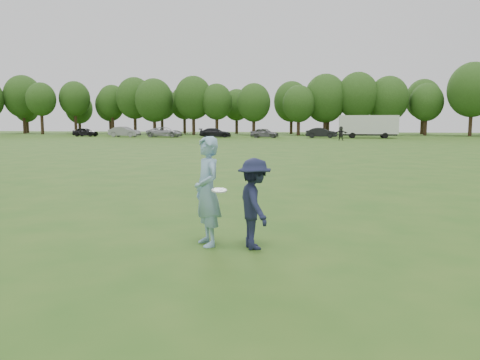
# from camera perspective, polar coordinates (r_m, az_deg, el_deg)

# --- Properties ---
(ground) EXTENTS (200.00, 200.00, 0.00)m
(ground) POSITION_cam_1_polar(r_m,az_deg,el_deg) (8.44, -5.43, -8.44)
(ground) COLOR #295517
(ground) RESTS_ON ground
(thrower) EXTENTS (0.80, 0.87, 2.00)m
(thrower) POSITION_cam_1_polar(r_m,az_deg,el_deg) (8.52, -4.01, -1.40)
(thrower) COLOR #83AECB
(thrower) RESTS_ON ground
(defender) EXTENTS (0.98, 1.20, 1.62)m
(defender) POSITION_cam_1_polar(r_m,az_deg,el_deg) (8.31, 1.78, -2.90)
(defender) COLOR #1A1F3B
(defender) RESTS_ON ground
(player_far_d) EXTENTS (1.65, 0.61, 1.75)m
(player_far_d) POSITION_cam_1_polar(r_m,az_deg,el_deg) (59.20, 12.21, 5.58)
(player_far_d) COLOR black
(player_far_d) RESTS_ON ground
(car_a) EXTENTS (4.18, 2.05, 1.37)m
(car_a) POSITION_cam_1_polar(r_m,az_deg,el_deg) (78.06, -18.34, 5.57)
(car_a) COLOR black
(car_a) RESTS_ON ground
(car_b) EXTENTS (4.87, 2.00, 1.57)m
(car_b) POSITION_cam_1_polar(r_m,az_deg,el_deg) (73.42, -13.90, 5.72)
(car_b) COLOR gray
(car_b) RESTS_ON ground
(car_c) EXTENTS (5.41, 2.57, 1.49)m
(car_c) POSITION_cam_1_polar(r_m,az_deg,el_deg) (71.25, -9.14, 5.77)
(car_c) COLOR #A9A9AE
(car_c) RESTS_ON ground
(car_d) EXTENTS (4.85, 2.34, 1.36)m
(car_d) POSITION_cam_1_polar(r_m,az_deg,el_deg) (69.59, -3.04, 5.77)
(car_d) COLOR black
(car_d) RESTS_ON ground
(car_e) EXTENTS (4.23, 2.02, 1.39)m
(car_e) POSITION_cam_1_polar(r_m,az_deg,el_deg) (67.63, 3.02, 5.75)
(car_e) COLOR slate
(car_e) RESTS_ON ground
(car_f) EXTENTS (4.52, 1.92, 1.45)m
(car_f) POSITION_cam_1_polar(r_m,az_deg,el_deg) (67.97, 9.91, 5.68)
(car_f) COLOR black
(car_f) RESTS_ON ground
(disc_in_play) EXTENTS (0.30, 0.30, 0.07)m
(disc_in_play) POSITION_cam_1_polar(r_m,az_deg,el_deg) (8.16, -2.56, -1.26)
(disc_in_play) COLOR white
(disc_in_play) RESTS_ON ground
(cargo_trailer) EXTENTS (9.00, 2.75, 3.20)m
(cargo_trailer) POSITION_cam_1_polar(r_m,az_deg,el_deg) (68.69, 15.35, 6.43)
(cargo_trailer) COLOR silver
(cargo_trailer) RESTS_ON ground
(treeline) EXTENTS (130.35, 18.39, 11.74)m
(treeline) POSITION_cam_1_polar(r_m,az_deg,el_deg) (84.84, 10.34, 9.67)
(treeline) COLOR #332114
(treeline) RESTS_ON ground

